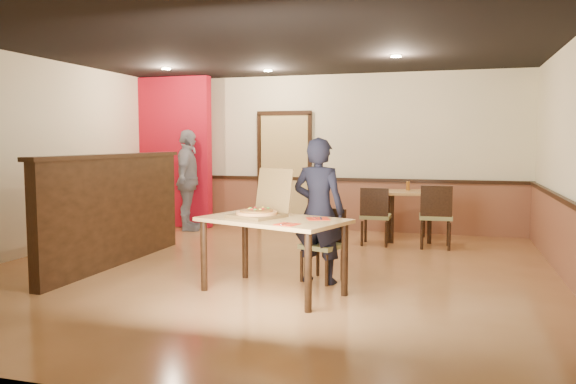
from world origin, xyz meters
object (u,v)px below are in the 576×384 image
side_chair_right (436,214)px  side_table (408,202)px  diner_chair (325,241)px  side_chair_left (375,214)px  pizza_box (260,211)px  passerby (188,180)px  diner (319,211)px  condiment (408,186)px  main_table (273,229)px

side_chair_right → side_table: (-0.45, 0.62, 0.10)m
diner_chair → side_chair_left: side_chair_left is taller
side_table → pizza_box: pizza_box is taller
diner_chair → side_chair_left: 2.35m
diner_chair → passerby: (-3.17, 2.87, 0.46)m
diner → side_chair_left: bearing=-89.0°
diner_chair → diner: (-0.05, -0.13, 0.37)m
side_chair_right → condiment: side_chair_right is taller
side_table → pizza_box: (-1.29, -3.60, 0.25)m
diner_chair → diner: bearing=-89.4°
side_chair_left → condiment: bearing=-119.8°
main_table → passerby: passerby is taller
diner_chair → side_chair_right: (1.17, 2.33, 0.07)m
passerby → pizza_box: 4.38m
diner_chair → condiment: size_ratio=5.44×
side_chair_left → pizza_box: 3.13m
diner_chair → pizza_box: (-0.57, -0.65, 0.41)m
main_table → pizza_box: (-0.17, 0.06, 0.18)m
side_chair_left → condiment: 0.95m
pizza_box → diner_chair: bearing=72.1°
side_chair_right → condiment: size_ratio=6.30×
side_table → condiment: condiment is taller
side_chair_right → diner: diner is taller
main_table → side_table: bearing=91.7°
diner → pizza_box: size_ratio=2.32×
diner → condiment: 3.31m
side_table → pizza_box: size_ratio=1.26×
side_chair_left → side_table: size_ratio=1.01×
main_table → side_chair_left: bearing=96.3°
side_chair_right → diner_chair: bearing=60.6°
passerby → condiment: size_ratio=11.93×
main_table → diner_chair: diner_chair is taller
side_chair_right → passerby: 4.39m
side_chair_right → passerby: (-4.34, 0.54, 0.38)m
side_table → condiment: (-0.02, 0.14, 0.26)m
diner → passerby: passerby is taller
main_table → side_chair_right: side_chair_right is taller
side_chair_left → side_table: 0.77m
main_table → pizza_box: pizza_box is taller
main_table → pizza_box: size_ratio=2.38×
diner_chair → side_table: bearing=96.2°
main_table → side_chair_left: size_ratio=1.88×
main_table → diner_chair: 0.85m
diner_chair → diner: 0.40m
side_chair_left → diner: 2.51m
main_table → side_table: (1.12, 3.66, -0.07)m
passerby → main_table: bearing=-158.4°
side_chair_left → diner_chair: bearing=83.3°
main_table → pizza_box: 0.25m
side_chair_left → pizza_box: pizza_box is taller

